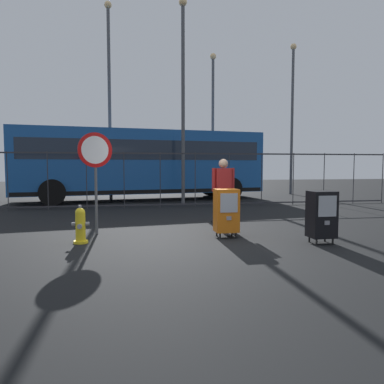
# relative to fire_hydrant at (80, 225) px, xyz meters

# --- Properties ---
(ground_plane) EXTENTS (60.00, 60.00, 0.00)m
(ground_plane) POSITION_rel_fire_hydrant_xyz_m (2.09, -0.20, -0.35)
(ground_plane) COLOR black
(fire_hydrant) EXTENTS (0.33, 0.32, 0.75)m
(fire_hydrant) POSITION_rel_fire_hydrant_xyz_m (0.00, 0.00, 0.00)
(fire_hydrant) COLOR yellow
(fire_hydrant) RESTS_ON ground_plane
(newspaper_box_primary) EXTENTS (0.48, 0.42, 1.02)m
(newspaper_box_primary) POSITION_rel_fire_hydrant_xyz_m (4.61, -0.83, 0.22)
(newspaper_box_primary) COLOR black
(newspaper_box_primary) RESTS_ON ground_plane
(newspaper_box_secondary) EXTENTS (0.48, 0.42, 1.02)m
(newspaper_box_secondary) POSITION_rel_fire_hydrant_xyz_m (2.95, 0.08, 0.22)
(newspaper_box_secondary) COLOR black
(newspaper_box_secondary) RESTS_ON ground_plane
(stop_sign) EXTENTS (0.71, 0.31, 2.23)m
(stop_sign) POSITION_rel_fire_hydrant_xyz_m (0.23, 0.91, 1.25)
(stop_sign) COLOR #4C4F54
(stop_sign) RESTS_ON ground_plane
(pedestrian) EXTENTS (0.55, 0.22, 1.67)m
(pedestrian) POSITION_rel_fire_hydrant_xyz_m (3.15, 1.08, 0.60)
(pedestrian) COLOR black
(pedestrian) RESTS_ON ground_plane
(traffic_cone) EXTENTS (0.36, 0.36, 0.53)m
(traffic_cone) POSITION_rel_fire_hydrant_xyz_m (3.31, 2.03, -0.09)
(traffic_cone) COLOR black
(traffic_cone) RESTS_ON ground_plane
(fence_barrier) EXTENTS (18.03, 0.04, 2.00)m
(fence_barrier) POSITION_rel_fire_hydrant_xyz_m (2.09, 5.86, 0.67)
(fence_barrier) COLOR #2D2D33
(fence_barrier) RESTS_ON ground_plane
(bus_near) EXTENTS (10.75, 3.97, 3.00)m
(bus_near) POSITION_rel_fire_hydrant_xyz_m (1.58, 8.86, 1.36)
(bus_near) COLOR #19519E
(bus_near) RESTS_ON ground_plane
(street_light_near_left) EXTENTS (0.32, 0.32, 7.29)m
(street_light_near_left) POSITION_rel_fire_hydrant_xyz_m (5.35, 11.43, 3.86)
(street_light_near_left) COLOR #4C4F54
(street_light_near_left) RESTS_ON ground_plane
(street_light_near_right) EXTENTS (0.32, 0.32, 7.79)m
(street_light_near_right) POSITION_rel_fire_hydrant_xyz_m (9.44, 10.74, 4.12)
(street_light_near_right) COLOR #4C4F54
(street_light_near_right) RESTS_ON ground_plane
(street_light_far_left) EXTENTS (0.32, 0.32, 7.97)m
(street_light_far_left) POSITION_rel_fire_hydrant_xyz_m (3.12, 7.09, 4.21)
(street_light_far_left) COLOR #4C4F54
(street_light_far_left) RESTS_ON ground_plane
(street_light_far_right) EXTENTS (0.32, 0.32, 8.61)m
(street_light_far_right) POSITION_rel_fire_hydrant_xyz_m (0.19, 9.39, 4.54)
(street_light_far_right) COLOR #4C4F54
(street_light_far_right) RESTS_ON ground_plane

